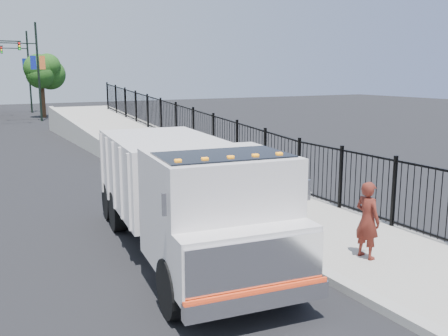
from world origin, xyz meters
TOP-DOWN VIEW (x-y plane):
  - ground at (0.00, 0.00)m, footprint 120.00×120.00m
  - sidewalk at (1.93, -2.00)m, footprint 3.55×12.00m
  - curb at (0.00, -2.00)m, footprint 0.30×12.00m
  - ramp at (2.12, 16.00)m, footprint 3.95×24.06m
  - iron_fence at (3.55, 12.00)m, footprint 0.10×28.00m
  - truck at (-1.90, 0.96)m, footprint 3.37×8.04m
  - worker at (1.32, -1.34)m, footprint 0.44×0.64m
  - light_pole_1 at (0.15, 35.06)m, footprint 3.78×0.22m
  - light_pole_3 at (0.77, 44.74)m, footprint 3.78×0.22m
  - tree_1 at (1.24, 38.55)m, footprint 2.53×2.53m

SIDE VIEW (x-z plane):
  - ground at x=0.00m, z-range 0.00..0.00m
  - ramp at x=2.12m, z-range -1.60..1.60m
  - sidewalk at x=1.93m, z-range 0.00..0.12m
  - curb at x=0.00m, z-range 0.00..0.16m
  - iron_fence at x=3.55m, z-range 0.00..1.80m
  - worker at x=1.32m, z-range 0.12..1.79m
  - truck at x=-1.90m, z-range 0.17..2.84m
  - tree_1 at x=1.24m, z-range 1.31..6.57m
  - light_pole_1 at x=0.15m, z-range 0.36..8.36m
  - light_pole_3 at x=0.77m, z-range 0.36..8.36m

